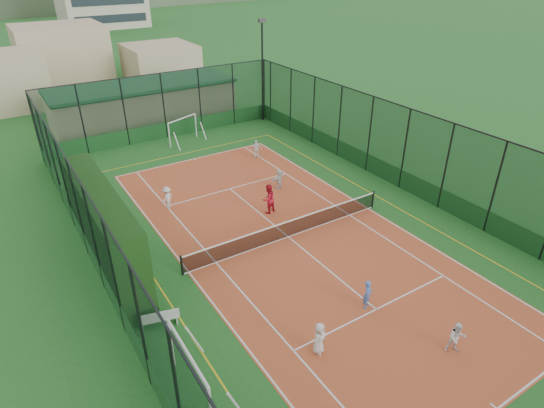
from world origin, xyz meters
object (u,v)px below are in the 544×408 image
(clubhouse, at_px, (144,102))
(futsal_goal_far, at_px, (183,130))
(child_near_mid, at_px, (368,294))
(white_bench, at_px, (159,318))
(child_far_back, at_px, (279,179))
(floodlight_ne, at_px, (262,72))
(child_far_right, at_px, (256,149))
(child_near_left, at_px, (319,338))
(child_far_left, at_px, (167,198))
(coach, at_px, (268,199))
(child_near_right, at_px, (457,338))
(futsal_goal_near, at_px, (189,375))

(clubhouse, height_order, futsal_goal_far, clubhouse)
(clubhouse, distance_m, child_near_mid, 28.05)
(white_bench, distance_m, child_far_back, 12.79)
(floodlight_ne, height_order, child_far_right, floodlight_ne)
(child_near_left, height_order, child_far_right, child_far_right)
(futsal_goal_far, distance_m, child_far_left, 10.30)
(white_bench, bearing_deg, child_near_mid, -10.03)
(child_near_mid, height_order, child_far_left, child_far_left)
(child_far_left, xyz_separation_m, child_far_back, (6.68, -1.33, -0.03))
(white_bench, height_order, child_far_left, child_far_left)
(white_bench, xyz_separation_m, coach, (8.28, 5.26, 0.44))
(white_bench, relative_size, child_far_back, 1.22)
(child_near_right, xyz_separation_m, child_far_back, (1.77, 14.41, -0.03))
(white_bench, relative_size, child_near_right, 1.16)
(futsal_goal_far, bearing_deg, white_bench, -137.96)
(floodlight_ne, relative_size, child_far_right, 6.29)
(child_near_mid, bearing_deg, child_far_back, 43.38)
(clubhouse, distance_m, child_far_back, 17.35)
(coach, bearing_deg, futsal_goal_near, 32.77)
(child_far_back, bearing_deg, futsal_goal_near, 28.78)
(child_near_mid, relative_size, child_near_right, 0.99)
(child_near_right, relative_size, child_far_right, 0.99)
(white_bench, bearing_deg, child_far_right, 61.06)
(child_far_right, distance_m, coach, 7.77)
(futsal_goal_far, distance_m, child_near_left, 22.60)
(child_far_right, relative_size, child_far_back, 1.06)
(futsal_goal_near, relative_size, coach, 1.92)
(floodlight_ne, height_order, child_near_right, floodlight_ne)
(clubhouse, bearing_deg, floodlight_ne, -32.12)
(floodlight_ne, relative_size, futsal_goal_far, 2.84)
(futsal_goal_near, relative_size, child_far_left, 2.51)
(child_near_mid, distance_m, child_far_left, 12.83)
(floodlight_ne, xyz_separation_m, futsal_goal_near, (-16.65, -22.83, -3.07))
(clubhouse, height_order, child_near_mid, clubhouse)
(child_near_right, height_order, child_far_right, child_far_right)
(child_near_left, relative_size, coach, 0.77)
(child_far_left, bearing_deg, clubhouse, -136.48)
(floodlight_ne, height_order, coach, floodlight_ne)
(clubhouse, relative_size, child_far_back, 12.27)
(coach, bearing_deg, child_far_left, -51.06)
(futsal_goal_near, relative_size, child_near_right, 2.51)
(child_near_mid, bearing_deg, floodlight_ne, 36.64)
(child_near_right, relative_size, coach, 0.77)
(floodlight_ne, height_order, clubhouse, floodlight_ne)
(coach, bearing_deg, clubhouse, -102.10)
(floodlight_ne, relative_size, child_far_left, 6.34)
(futsal_goal_far, distance_m, child_far_right, 6.45)
(floodlight_ne, height_order, child_far_left, floodlight_ne)
(clubhouse, xyz_separation_m, futsal_goal_far, (0.71, -6.67, -0.64))
(child_near_mid, bearing_deg, child_far_left, 75.40)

